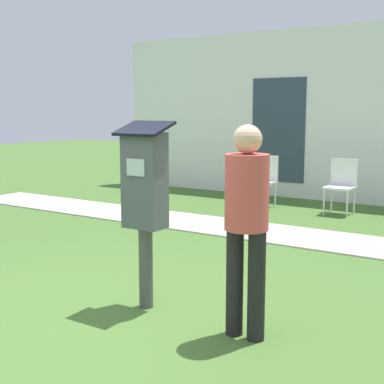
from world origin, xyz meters
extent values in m
plane|color=#476B2D|center=(0.00, 0.00, 0.00)|extent=(40.00, 40.00, 0.00)
cube|color=#B7B2A8|center=(0.00, 3.56, 0.01)|extent=(12.00, 1.10, 0.02)
cube|color=white|center=(0.00, 6.72, 1.60)|extent=(10.00, 0.24, 3.20)
cube|color=#2D3D4C|center=(-1.40, 6.59, 1.30)|extent=(1.10, 0.02, 2.00)
cylinder|color=#4C4C4C|center=(0.15, 0.42, 0.35)|extent=(0.12, 0.12, 0.70)
cube|color=#4C5156|center=(0.15, 0.42, 1.10)|extent=(0.34, 0.22, 0.80)
cube|color=silver|center=(0.15, 0.31, 1.22)|extent=(0.18, 0.01, 0.14)
cube|color=black|center=(0.15, 0.42, 1.53)|extent=(0.44, 0.31, 0.12)
cylinder|color=black|center=(1.06, 0.34, 0.41)|extent=(0.13, 0.13, 0.82)
cylinder|color=black|center=(1.24, 0.34, 0.41)|extent=(0.13, 0.13, 0.82)
cylinder|color=#D14C47|center=(1.15, 0.34, 1.09)|extent=(0.32, 0.32, 0.55)
sphere|color=#D8AD8C|center=(1.15, 0.34, 1.48)|extent=(0.21, 0.21, 0.21)
cylinder|color=white|center=(-1.33, 5.14, 0.21)|extent=(0.03, 0.03, 0.42)
cylinder|color=white|center=(-0.95, 5.14, 0.21)|extent=(0.03, 0.03, 0.42)
cylinder|color=white|center=(-1.33, 5.52, 0.21)|extent=(0.03, 0.03, 0.42)
cylinder|color=white|center=(-0.95, 5.52, 0.21)|extent=(0.03, 0.03, 0.42)
cube|color=white|center=(-1.14, 5.33, 0.44)|extent=(0.44, 0.44, 0.04)
cube|color=white|center=(-1.14, 5.53, 0.68)|extent=(0.44, 0.04, 0.44)
cylinder|color=white|center=(0.03, 5.23, 0.21)|extent=(0.03, 0.03, 0.42)
cylinder|color=white|center=(0.41, 5.23, 0.21)|extent=(0.03, 0.03, 0.42)
cylinder|color=white|center=(0.03, 5.61, 0.21)|extent=(0.03, 0.03, 0.42)
cylinder|color=white|center=(0.41, 5.61, 0.21)|extent=(0.03, 0.03, 0.42)
cube|color=white|center=(0.22, 5.42, 0.44)|extent=(0.44, 0.44, 0.04)
cube|color=white|center=(0.22, 5.63, 0.68)|extent=(0.44, 0.04, 0.44)
camera|label=1|loc=(2.89, -3.06, 1.67)|focal=50.00mm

